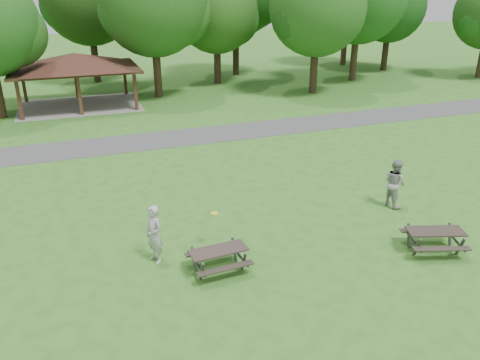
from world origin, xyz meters
TOP-DOWN VIEW (x-y plane):
  - ground at (0.00, 0.00)m, footprint 160.00×160.00m
  - asphalt_path at (0.00, 14.00)m, footprint 120.00×3.20m
  - pavilion at (-4.00, 24.00)m, footprint 8.60×7.01m
  - tree_row_e at (2.10, 25.03)m, footprint 8.40×8.00m
  - tree_row_f at (8.09, 28.53)m, footprint 7.35×7.00m
  - tree_row_g at (14.09, 22.03)m, footprint 7.77×7.40m
  - tree_row_i at (26.08, 29.03)m, footprint 7.14×6.80m
  - tree_deep_b at (-1.90, 33.03)m, footprint 8.40×8.00m
  - picnic_table_middle at (-1.07, 0.33)m, footprint 1.85×1.52m
  - picnic_table_far at (5.97, -1.06)m, footprint 2.21×1.99m
  - frisbee_in_flight at (-0.74, 1.72)m, footprint 0.27×0.27m
  - frisbee_thrower at (-2.78, 1.57)m, footprint 0.71×0.83m
  - frisbee_catcher at (6.88, 2.31)m, footprint 0.84×1.02m

SIDE VIEW (x-z plane):
  - ground at x=0.00m, z-range 0.00..0.00m
  - asphalt_path at x=0.00m, z-range 0.00..0.02m
  - picnic_table_middle at x=-1.07m, z-range 0.18..0.95m
  - picnic_table_far at x=5.97m, z-range 0.19..0.99m
  - frisbee_thrower at x=-2.78m, z-range 0.00..1.93m
  - frisbee_catcher at x=6.88m, z-range 0.00..1.95m
  - frisbee_in_flight at x=-0.74m, z-range 1.26..1.28m
  - pavilion at x=-4.00m, z-range 1.18..4.94m
  - tree_row_f at x=8.09m, z-range 1.06..10.62m
  - tree_row_i at x=26.08m, z-range 1.15..10.67m
  - tree_row_g at x=14.09m, z-range 1.20..11.46m
  - tree_row_e at x=2.10m, z-range 1.27..12.29m
  - tree_deep_b at x=-1.90m, z-range 1.32..12.45m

